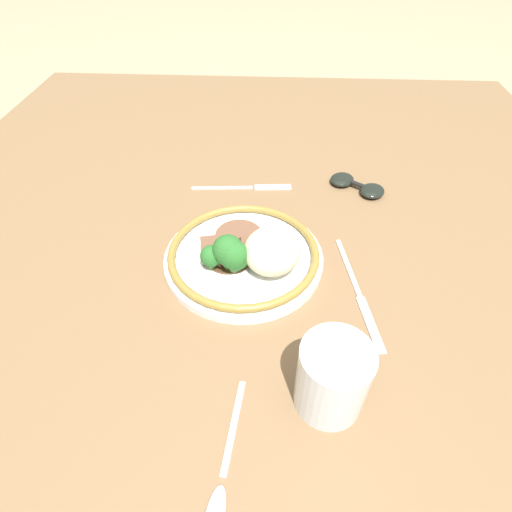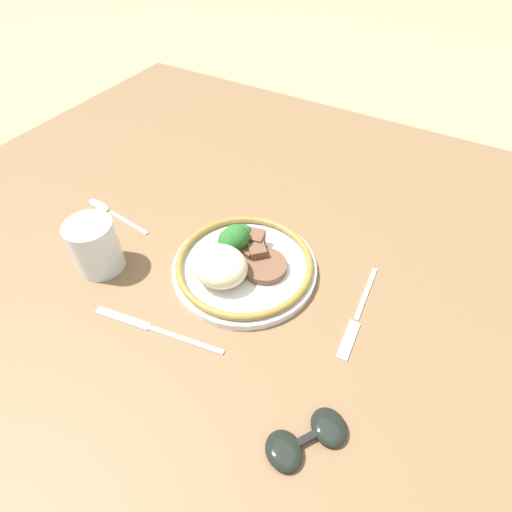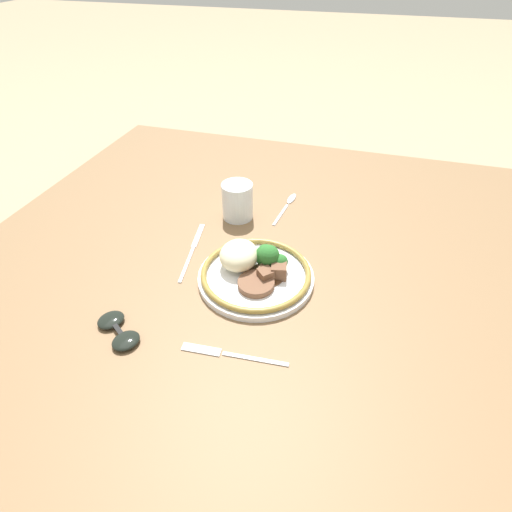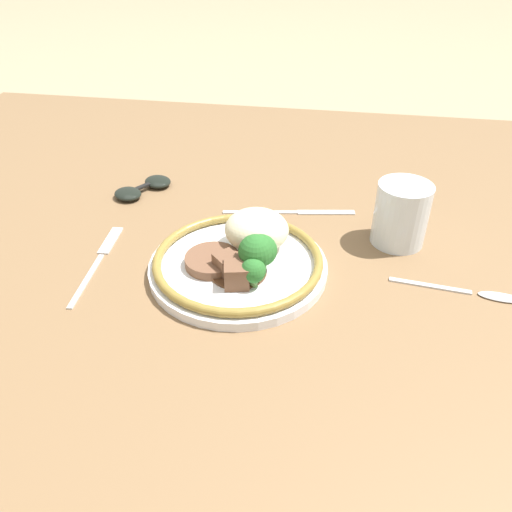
% 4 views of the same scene
% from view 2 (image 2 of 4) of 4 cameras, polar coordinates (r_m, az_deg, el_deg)
% --- Properties ---
extents(ground_plane, '(8.00, 8.00, 0.00)m').
position_cam_2_polar(ground_plane, '(0.67, -0.20, -6.82)').
color(ground_plane, '#998466').
extents(dining_table, '(1.45, 1.28, 0.04)m').
position_cam_2_polar(dining_table, '(0.66, -0.20, -5.69)').
color(dining_table, brown).
rests_on(dining_table, ground).
extents(plate, '(0.24, 0.24, 0.07)m').
position_cam_2_polar(plate, '(0.65, -2.26, -0.86)').
color(plate, white).
rests_on(plate, dining_table).
extents(juice_glass, '(0.08, 0.08, 0.09)m').
position_cam_2_polar(juice_glass, '(0.69, -21.86, 0.96)').
color(juice_glass, orange).
rests_on(juice_glass, dining_table).
extents(fork, '(0.03, 0.19, 0.00)m').
position_cam_2_polar(fork, '(0.62, 14.14, -8.72)').
color(fork, silver).
rests_on(fork, dining_table).
extents(knife, '(0.21, 0.04, 0.00)m').
position_cam_2_polar(knife, '(0.61, -14.54, -9.99)').
color(knife, silver).
rests_on(knife, dining_table).
extents(spoon, '(0.16, 0.03, 0.01)m').
position_cam_2_polar(spoon, '(0.83, -20.65, 6.29)').
color(spoon, silver).
rests_on(spoon, dining_table).
extents(sunglasses, '(0.10, 0.11, 0.01)m').
position_cam_2_polar(sunglasses, '(0.52, 7.28, -24.44)').
color(sunglasses, black).
rests_on(sunglasses, dining_table).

